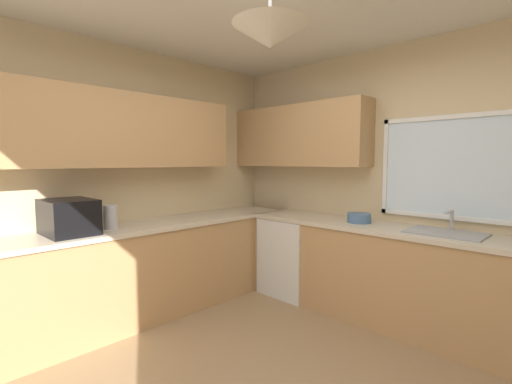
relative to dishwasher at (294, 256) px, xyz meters
The scene contains 8 objects.
room_shell 1.89m from the dishwasher, 58.88° to the right, with size 4.20×4.01×2.71m.
counter_run_left 1.74m from the dishwasher, 112.33° to the right, with size 0.65×3.62×0.91m.
counter_run_back 1.28m from the dishwasher, ahead, with size 3.29×0.65×0.91m.
dishwasher is the anchor object (origin of this frame).
microwave 2.35m from the dishwasher, 106.94° to the right, with size 0.48×0.36×0.29m, color black.
kettle 2.02m from the dishwasher, 109.31° to the right, with size 0.12×0.12×0.22m, color #B7B7BC.
sink_assembly 1.65m from the dishwasher, ahead, with size 0.59×0.40×0.19m.
bowl 0.94m from the dishwasher, ahead, with size 0.23×0.23×0.09m, color #4C7099.
Camera 1 is at (1.41, -1.57, 1.51)m, focal length 25.00 mm.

